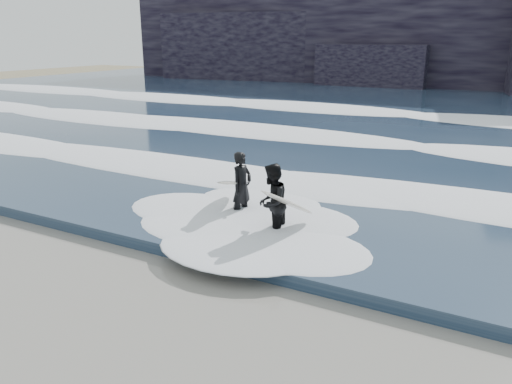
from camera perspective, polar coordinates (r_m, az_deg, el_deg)
ground at (r=8.52m, az=-14.72°, el=-16.90°), size 120.00×120.00×0.00m
sea at (r=34.66m, az=19.99°, el=8.79°), size 90.00×52.00×0.30m
headland at (r=51.23m, az=23.73°, el=16.32°), size 70.00×9.00×10.00m
foam_near at (r=15.48m, az=8.19°, el=1.01°), size 60.00×3.20×0.20m
foam_mid at (r=22.01m, az=14.63°, el=5.56°), size 60.00×4.00×0.24m
foam_far at (r=30.70m, az=18.84°, el=8.49°), size 60.00×4.80×0.30m
surfer_left at (r=13.18m, az=-1.91°, el=0.71°), size 1.34×2.17×1.86m
surfer_right at (r=11.79m, az=1.96°, el=-1.25°), size 1.36×1.85×1.90m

